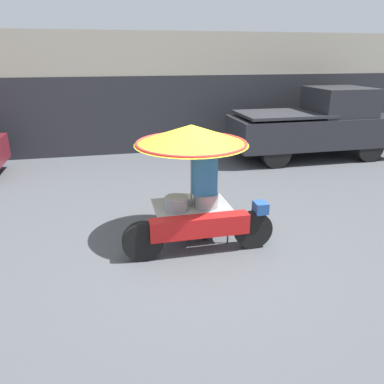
# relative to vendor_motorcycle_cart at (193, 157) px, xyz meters

# --- Properties ---
(ground_plane) EXTENTS (36.00, 36.00, 0.00)m
(ground_plane) POSITION_rel_vendor_motorcycle_cart_xyz_m (-0.04, -0.33, -1.45)
(ground_plane) COLOR #4C4F54
(shopfront_building) EXTENTS (28.00, 2.06, 3.63)m
(shopfront_building) POSITION_rel_vendor_motorcycle_cart_xyz_m (-0.04, 7.19, 0.35)
(shopfront_building) COLOR #B2A893
(shopfront_building) RESTS_ON ground
(vendor_motorcycle_cart) EXTENTS (2.40, 1.82, 1.95)m
(vendor_motorcycle_cart) POSITION_rel_vendor_motorcycle_cart_xyz_m (0.00, 0.00, 0.00)
(vendor_motorcycle_cart) COLOR black
(vendor_motorcycle_cart) RESTS_ON ground
(vendor_person) EXTENTS (0.38, 0.23, 1.68)m
(vendor_person) POSITION_rel_vendor_motorcycle_cart_xyz_m (0.18, -0.06, -0.51)
(vendor_person) COLOR #2D2D33
(vendor_person) RESTS_ON ground
(pickup_truck) EXTENTS (4.89, 1.78, 2.07)m
(pickup_truck) POSITION_rel_vendor_motorcycle_cart_xyz_m (4.81, 4.41, -0.45)
(pickup_truck) COLOR black
(pickup_truck) RESTS_ON ground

